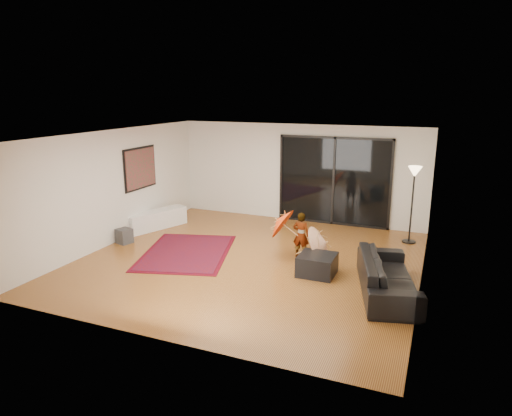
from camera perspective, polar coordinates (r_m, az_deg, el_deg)
The scene contains 17 objects.
floor at distance 9.96m, azimuth -0.80°, elevation -6.56°, with size 7.00×7.00×0.00m, color #A2692C.
ceiling at distance 9.34m, azimuth -0.86°, elevation 9.10°, with size 7.00×7.00×0.00m, color white.
wall_back at distance 12.79m, azimuth 5.37°, elevation 4.38°, with size 7.00×7.00×0.00m, color silver.
wall_front at distance 6.62m, azimuth -12.89°, elevation -5.50°, with size 7.00×7.00×0.00m, color silver.
wall_left at distance 11.37m, azimuth -17.29°, elevation 2.53°, with size 7.00×7.00×0.00m, color silver.
wall_right at distance 8.83m, azimuth 20.54°, elevation -1.04°, with size 7.00×7.00×0.00m, color silver.
sliding_door at distance 12.53m, azimuth 9.69°, elevation 3.33°, with size 3.06×0.07×2.40m.
painting at distance 12.07m, azimuth -14.26°, elevation 4.84°, with size 0.04×1.28×1.08m.
media_console at distance 12.46m, azimuth -12.35°, elevation -1.41°, with size 0.43×1.72×0.48m, color white.
speaker at distance 11.45m, azimuth -16.13°, elevation -3.38°, with size 0.31×0.31×0.36m, color #424244.
persian_rug at distance 10.53m, azimuth -8.64°, elevation -5.48°, with size 2.51×3.01×0.02m.
sofa at distance 8.64m, azimuth 16.12°, elevation -8.11°, with size 2.31×0.90×0.68m, color black.
ottoman at distance 9.25m, azimuth 7.64°, elevation -7.03°, with size 0.71×0.71×0.41m, color black.
floor_lamp at distance 11.36m, azimuth 19.13°, elevation 2.98°, with size 0.32×0.32×1.86m.
child at distance 10.04m, azimuth 5.65°, elevation -3.38°, with size 0.37×0.24×1.02m, color #999999.
parasol_orange at distance 10.09m, azimuth 2.61°, elevation -1.89°, with size 0.55×0.76×0.84m.
parasol_white at distance 9.76m, azimuth 8.77°, elevation -4.04°, with size 0.57×0.85×0.93m.
Camera 1 is at (3.67, -8.55, 3.56)m, focal length 32.00 mm.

